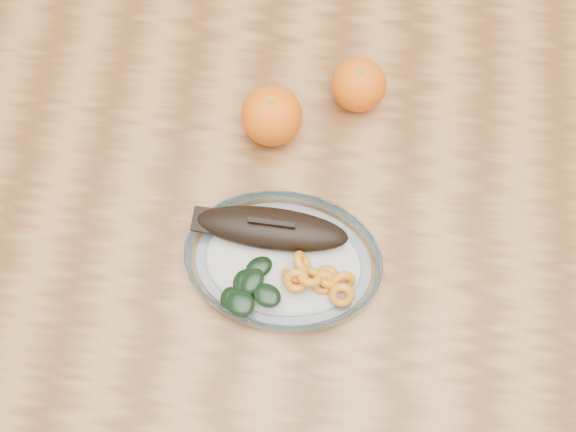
{
  "coord_description": "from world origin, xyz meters",
  "views": [
    {
      "loc": [
        -0.01,
        -0.34,
        1.65
      ],
      "look_at": [
        -0.05,
        -0.01,
        0.77
      ],
      "focal_mm": 45.0,
      "sensor_mm": 36.0,
      "label": 1
    }
  ],
  "objects": [
    {
      "name": "ground",
      "position": [
        0.0,
        0.0,
        0.0
      ],
      "size": [
        3.0,
        3.0,
        0.0
      ],
      "primitive_type": "plane",
      "color": "slate",
      "rests_on": "ground"
    },
    {
      "name": "plated_meal",
      "position": [
        -0.05,
        -0.07,
        0.77
      ],
      "size": [
        0.48,
        0.48,
        0.08
      ],
      "rotation": [
        0.0,
        0.0,
        -0.04
      ],
      "color": "white",
      "rests_on": "dining_table"
    },
    {
      "name": "orange_right",
      "position": [
        0.03,
        0.18,
        0.79
      ],
      "size": [
        0.08,
        0.08,
        0.08
      ],
      "primitive_type": "sphere",
      "color": "#FF5A05",
      "rests_on": "dining_table"
    },
    {
      "name": "dining_table",
      "position": [
        0.0,
        0.0,
        0.65
      ],
      "size": [
        1.2,
        0.8,
        0.75
      ],
      "color": "brown",
      "rests_on": "ground"
    },
    {
      "name": "orange_left",
      "position": [
        -0.08,
        0.12,
        0.79
      ],
      "size": [
        0.08,
        0.08,
        0.08
      ],
      "primitive_type": "sphere",
      "color": "#FF5A05",
      "rests_on": "dining_table"
    }
  ]
}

